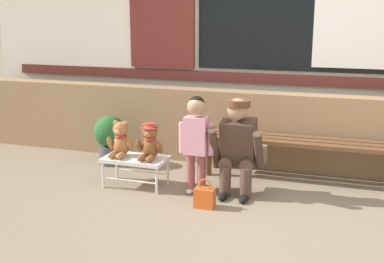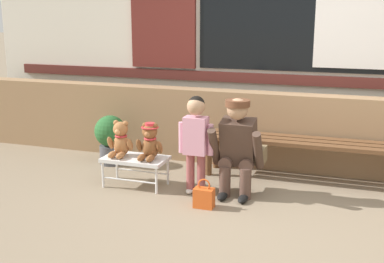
# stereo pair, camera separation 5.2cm
# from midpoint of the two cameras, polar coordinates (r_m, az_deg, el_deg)

# --- Properties ---
(ground_plane) EXTENTS (60.00, 60.00, 0.00)m
(ground_plane) POSITION_cam_midpoint_polar(r_m,az_deg,el_deg) (4.45, 8.07, -9.48)
(ground_plane) COLOR #84725B
(brick_low_wall) EXTENTS (8.04, 0.25, 0.85)m
(brick_low_wall) POSITION_cam_midpoint_polar(r_m,az_deg,el_deg) (5.66, 10.89, -0.02)
(brick_low_wall) COLOR #997551
(brick_low_wall) RESTS_ON ground
(shop_facade) EXTENTS (8.21, 0.26, 3.41)m
(shop_facade) POSITION_cam_midpoint_polar(r_m,az_deg,el_deg) (6.02, 12.18, 13.12)
(shop_facade) COLOR silver
(shop_facade) RESTS_ON ground
(wooden_bench_long) EXTENTS (2.10, 0.40, 0.44)m
(wooden_bench_long) POSITION_cam_midpoint_polar(r_m,az_deg,el_deg) (5.30, 12.14, -1.59)
(wooden_bench_long) COLOR brown
(wooden_bench_long) RESTS_ON ground
(small_display_bench) EXTENTS (0.64, 0.36, 0.30)m
(small_display_bench) POSITION_cam_midpoint_polar(r_m,az_deg,el_deg) (5.08, -6.74, -3.31)
(small_display_bench) COLOR silver
(small_display_bench) RESTS_ON ground
(teddy_bear_plain) EXTENTS (0.28, 0.26, 0.36)m
(teddy_bear_plain) POSITION_cam_midpoint_polar(r_m,az_deg,el_deg) (5.09, -8.42, -1.00)
(teddy_bear_plain) COLOR #A86B3D
(teddy_bear_plain) RESTS_ON small_display_bench
(teddy_bear_with_hat) EXTENTS (0.28, 0.27, 0.36)m
(teddy_bear_with_hat) POSITION_cam_midpoint_polar(r_m,az_deg,el_deg) (4.96, -5.12, -1.20)
(teddy_bear_with_hat) COLOR brown
(teddy_bear_with_hat) RESTS_ON small_display_bench
(child_standing) EXTENTS (0.35, 0.18, 0.96)m
(child_standing) POSITION_cam_midpoint_polar(r_m,az_deg,el_deg) (4.75, 0.17, -0.31)
(child_standing) COLOR #994C4C
(child_standing) RESTS_ON ground
(adult_crouching) EXTENTS (0.50, 0.49, 0.95)m
(adult_crouching) POSITION_cam_midpoint_polar(r_m,az_deg,el_deg) (4.76, 5.07, -1.72)
(adult_crouching) COLOR brown
(adult_crouching) RESTS_ON ground
(handbag_on_ground) EXTENTS (0.18, 0.11, 0.27)m
(handbag_on_ground) POSITION_cam_midpoint_polar(r_m,az_deg,el_deg) (4.55, 1.13, -7.48)
(handbag_on_ground) COLOR #DB561E
(handbag_on_ground) RESTS_ON ground
(potted_plant) EXTENTS (0.36, 0.36, 0.57)m
(potted_plant) POSITION_cam_midpoint_polar(r_m,az_deg,el_deg) (5.83, -9.58, -0.61)
(potted_plant) COLOR #4C4C51
(potted_plant) RESTS_ON ground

